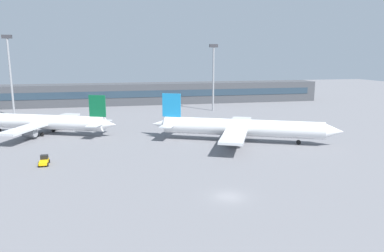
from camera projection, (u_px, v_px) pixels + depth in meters
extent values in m
plane|color=slate|center=(181.00, 138.00, 92.07)|extent=(400.00, 400.00, 0.00)
cube|color=#3F4247|center=(154.00, 93.00, 157.37)|extent=(149.28, 12.00, 9.00)
cube|color=#263847|center=(155.00, 94.00, 151.48)|extent=(141.82, 0.16, 2.80)
cylinder|color=white|center=(242.00, 128.00, 87.30)|extent=(37.01, 19.50, 4.09)
cone|color=white|center=(333.00, 131.00, 82.93)|extent=(5.69, 5.38, 3.88)
cone|color=white|center=(160.00, 124.00, 91.64)|extent=(4.90, 4.28, 2.86)
cube|color=#197FBF|center=(172.00, 105.00, 90.00)|extent=(4.48, 2.28, 5.91)
cube|color=silver|center=(171.00, 124.00, 90.99)|extent=(7.13, 11.04, 0.26)
cube|color=silver|center=(237.00, 129.00, 87.59)|extent=(17.86, 31.56, 0.54)
cylinder|color=gray|center=(235.00, 141.00, 81.69)|extent=(4.02, 3.37, 2.15)
cylinder|color=gray|center=(239.00, 129.00, 94.07)|extent=(4.02, 3.37, 2.15)
cylinder|color=black|center=(299.00, 142.00, 85.09)|extent=(1.16, 0.83, 1.08)
cylinder|color=black|center=(231.00, 142.00, 85.65)|extent=(1.16, 0.83, 1.08)
cylinder|color=black|center=(234.00, 137.00, 91.01)|extent=(1.16, 0.83, 1.08)
cylinder|color=silver|center=(40.00, 122.00, 96.00)|extent=(35.26, 17.83, 3.87)
cone|color=silver|center=(109.00, 124.00, 92.27)|extent=(4.62, 4.00, 2.71)
cube|color=#0C5933|center=(97.00, 106.00, 91.93)|extent=(4.27, 2.08, 5.60)
cube|color=silver|center=(99.00, 123.00, 92.75)|extent=(6.59, 10.49, 0.24)
cube|color=silver|center=(44.00, 123.00, 95.87)|extent=(16.39, 30.03, 0.51)
cylinder|color=gray|center=(57.00, 124.00, 102.03)|extent=(3.79, 3.14, 2.04)
cylinder|color=gray|center=(30.00, 133.00, 90.26)|extent=(3.79, 3.14, 2.04)
cylinder|color=black|center=(53.00, 130.00, 98.72)|extent=(1.10, 0.77, 1.02)
cylinder|color=black|center=(42.00, 134.00, 93.62)|extent=(1.10, 0.77, 1.02)
cube|color=#F2B20C|center=(44.00, 162.00, 69.12)|extent=(1.71, 3.68, 0.60)
cube|color=black|center=(44.00, 157.00, 69.85)|extent=(1.46, 1.18, 0.90)
cylinder|color=black|center=(49.00, 161.00, 70.52)|extent=(0.29, 0.71, 0.70)
cylinder|color=black|center=(41.00, 162.00, 70.11)|extent=(0.29, 0.71, 0.70)
cylinder|color=black|center=(48.00, 165.00, 68.24)|extent=(0.29, 0.71, 0.70)
cylinder|color=black|center=(39.00, 165.00, 67.84)|extent=(0.29, 0.71, 0.70)
cylinder|color=gray|center=(11.00, 78.00, 121.37)|extent=(0.70, 0.70, 26.45)
cube|color=#333338|center=(7.00, 37.00, 118.70)|extent=(3.20, 0.80, 1.20)
cylinder|color=gray|center=(213.00, 80.00, 135.56)|extent=(0.70, 0.70, 23.85)
cube|color=#333338|center=(214.00, 46.00, 133.14)|extent=(3.20, 0.80, 1.20)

